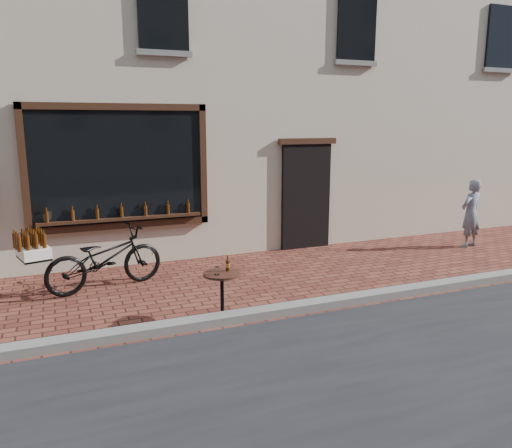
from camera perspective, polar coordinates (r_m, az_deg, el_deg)
name	(u,v)px	position (r m, az deg, el deg)	size (l,w,h in m)	color
ground	(299,317)	(7.03, 4.93, -10.56)	(90.00, 90.00, 0.00)	#52231A
kerb	(293,308)	(7.18, 4.20, -9.57)	(90.00, 0.25, 0.12)	slate
shop_building	(178,21)	(12.86, -8.93, 21.99)	(28.00, 6.20, 10.00)	beige
cargo_bicycle	(102,258)	(8.35, -17.16, -3.75)	(2.29, 1.17, 1.07)	black
bistro_table	(222,286)	(6.81, -3.89, -7.09)	(0.51, 0.51, 0.88)	black
pedestrian	(471,213)	(11.62, 23.34, 1.12)	(0.53, 0.35, 1.46)	slate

